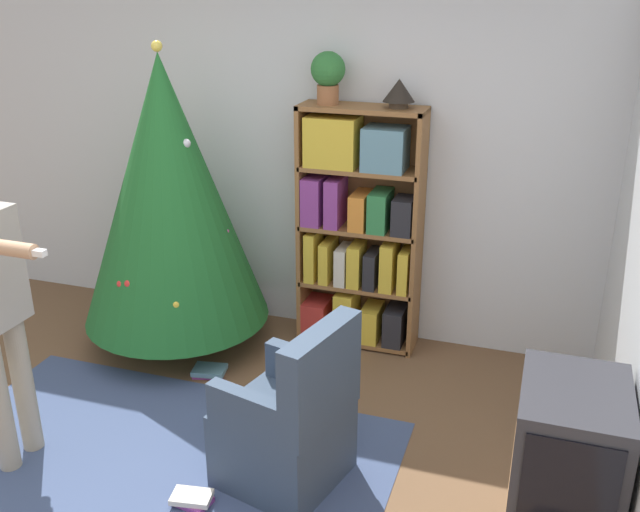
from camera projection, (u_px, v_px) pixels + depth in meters
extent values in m
cube|color=silver|center=(321.00, 152.00, 4.93)|extent=(8.00, 0.10, 2.60)
cube|color=#3D4C70|center=(151.00, 465.00, 3.81)|extent=(2.54, 1.63, 0.01)
cube|color=brown|center=(305.00, 224.00, 4.92)|extent=(0.03, 0.29, 1.67)
cube|color=brown|center=(418.00, 237.00, 4.69)|extent=(0.03, 0.29, 1.67)
cube|color=brown|center=(363.00, 108.00, 4.50)|extent=(0.82, 0.29, 0.03)
cube|color=brown|center=(365.00, 224.00, 4.93)|extent=(0.82, 0.01, 1.67)
cube|color=brown|center=(357.00, 336.00, 5.11)|extent=(0.79, 0.29, 0.03)
cube|color=#B22D28|center=(317.00, 315.00, 5.13)|extent=(0.17, 0.25, 0.23)
cube|color=gold|center=(347.00, 313.00, 5.04)|extent=(0.13, 0.25, 0.34)
cube|color=gold|center=(372.00, 322.00, 5.01)|extent=(0.12, 0.25, 0.24)
cube|color=#232328|center=(395.00, 324.00, 4.96)|extent=(0.13, 0.26, 0.26)
cube|color=brown|center=(359.00, 284.00, 4.95)|extent=(0.79, 0.29, 0.03)
cube|color=gold|center=(314.00, 255.00, 4.95)|extent=(0.07, 0.24, 0.35)
cube|color=gold|center=(328.00, 260.00, 4.95)|extent=(0.07, 0.27, 0.29)
cube|color=beige|center=(344.00, 264.00, 4.90)|extent=(0.08, 0.23, 0.26)
cube|color=gold|center=(357.00, 264.00, 4.86)|extent=(0.09, 0.21, 0.29)
cube|color=#232328|center=(373.00, 268.00, 4.85)|extent=(0.08, 0.23, 0.25)
cube|color=gold|center=(389.00, 265.00, 4.80)|extent=(0.09, 0.24, 0.33)
cube|color=gold|center=(405.00, 270.00, 4.77)|extent=(0.07, 0.22, 0.29)
cube|color=brown|center=(360.00, 228.00, 4.80)|extent=(0.79, 0.29, 0.03)
cube|color=#843889|center=(316.00, 199.00, 4.82)|extent=(0.13, 0.27, 0.32)
cube|color=#843889|center=(336.00, 202.00, 4.77)|extent=(0.10, 0.25, 0.33)
cube|color=orange|center=(361.00, 210.00, 4.74)|extent=(0.11, 0.26, 0.24)
cube|color=#2D7A42|center=(380.00, 210.00, 4.69)|extent=(0.12, 0.26, 0.26)
cube|color=#232328|center=(404.00, 216.00, 4.63)|extent=(0.13, 0.21, 0.24)
cube|color=brown|center=(361.00, 169.00, 4.65)|extent=(0.79, 0.29, 0.03)
cube|color=gold|center=(333.00, 141.00, 4.62)|extent=(0.34, 0.25, 0.32)
cube|color=#5B899E|center=(386.00, 149.00, 4.53)|extent=(0.27, 0.24, 0.28)
cube|color=#28282D|center=(570.00, 441.00, 2.77)|extent=(0.41, 0.53, 0.47)
cube|color=black|center=(570.00, 485.00, 2.54)|extent=(0.34, 0.01, 0.37)
cylinder|color=#4C3323|center=(181.00, 336.00, 5.06)|extent=(0.36, 0.36, 0.10)
cylinder|color=brown|center=(179.00, 322.00, 5.02)|extent=(0.08, 0.08, 0.12)
cone|color=#1E6028|center=(169.00, 192.00, 4.67)|extent=(1.26, 1.26, 1.79)
sphere|color=silver|center=(186.00, 143.00, 4.45)|extent=(0.06, 0.06, 0.06)
sphere|color=gold|center=(149.00, 137.00, 4.67)|extent=(0.04, 0.04, 0.04)
sphere|color=red|center=(121.00, 284.00, 4.49)|extent=(0.06, 0.06, 0.06)
sphere|color=gold|center=(205.00, 260.00, 5.40)|extent=(0.05, 0.05, 0.05)
sphere|color=gold|center=(176.00, 304.00, 4.43)|extent=(0.06, 0.06, 0.06)
sphere|color=silver|center=(171.00, 109.00, 4.58)|extent=(0.05, 0.05, 0.05)
sphere|color=silver|center=(168.00, 309.00, 4.43)|extent=(0.04, 0.04, 0.04)
sphere|color=red|center=(129.00, 283.00, 4.46)|extent=(0.06, 0.06, 0.06)
sphere|color=#B74C93|center=(226.00, 231.00, 4.68)|extent=(0.04, 0.04, 0.04)
sphere|color=silver|center=(128.00, 231.00, 4.99)|extent=(0.06, 0.06, 0.06)
sphere|color=#E5CC4C|center=(157.00, 46.00, 4.32)|extent=(0.07, 0.07, 0.07)
cube|color=#334256|center=(283.00, 442.00, 3.66)|extent=(0.68, 0.68, 0.42)
cube|color=#334256|center=(321.00, 377.00, 3.38)|extent=(0.25, 0.57, 0.50)
cube|color=#334256|center=(308.00, 369.00, 3.73)|extent=(0.51, 0.20, 0.20)
cube|color=#334256|center=(252.00, 414.00, 3.36)|extent=(0.51, 0.20, 0.20)
cylinder|color=#9E937F|center=(23.00, 384.00, 3.82)|extent=(0.11, 0.11, 0.80)
cylinder|color=tan|center=(18.00, 261.00, 3.66)|extent=(0.07, 0.07, 0.48)
cube|color=white|center=(34.00, 252.00, 3.07)|extent=(0.11, 0.04, 0.03)
cylinder|color=#935B38|center=(328.00, 95.00, 4.54)|extent=(0.14, 0.14, 0.12)
sphere|color=#2D7033|center=(328.00, 69.00, 4.48)|extent=(0.22, 0.22, 0.22)
cylinder|color=#473828|center=(398.00, 105.00, 4.42)|extent=(0.12, 0.12, 0.04)
cone|color=black|center=(399.00, 90.00, 4.39)|extent=(0.20, 0.20, 0.14)
cube|color=#843889|center=(209.00, 374.00, 4.66)|extent=(0.22, 0.17, 0.02)
cube|color=#5B899E|center=(209.00, 370.00, 4.65)|extent=(0.23, 0.19, 0.03)
cube|color=#843889|center=(193.00, 501.00, 3.53)|extent=(0.20, 0.16, 0.03)
cube|color=beige|center=(192.00, 497.00, 3.52)|extent=(0.21, 0.15, 0.03)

